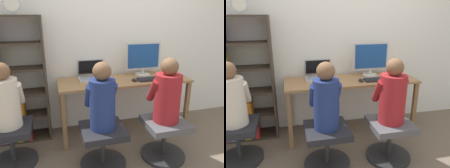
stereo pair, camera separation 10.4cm
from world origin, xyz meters
TOP-DOWN VIEW (x-y plane):
  - ground_plane at (0.00, 0.00)m, footprint 14.00×14.00m
  - wall_back at (0.00, 0.64)m, footprint 10.00×0.05m
  - desk at (0.00, 0.29)m, footprint 1.71×0.58m
  - desktop_monitor at (0.32, 0.42)m, footprint 0.50×0.21m
  - laptop at (-0.40, 0.44)m, footprint 0.36×0.33m
  - keyboard at (0.35, 0.17)m, footprint 0.40×0.15m
  - computer_mouse_by_keyboard at (0.10, 0.17)m, footprint 0.06×0.10m
  - office_chair_left at (0.26, -0.39)m, footprint 0.50×0.50m
  - office_chair_right at (-0.44, -0.36)m, footprint 0.50×0.50m
  - person_at_monitor at (0.26, -0.38)m, footprint 0.34×0.32m
  - person_at_laptop at (-0.44, -0.35)m, footprint 0.32×0.31m
  - bookshelf at (-1.50, 0.44)m, footprint 0.84×0.31m
  - desk_clock at (-1.27, 0.37)m, footprint 0.18×0.03m
  - office_chair_side at (-1.38, -0.07)m, footprint 0.50×0.50m
  - person_near_shelf at (-1.38, -0.06)m, footprint 0.34×0.32m

SIDE VIEW (x-z plane):
  - ground_plane at x=0.00m, z-range 0.00..0.00m
  - office_chair_left at x=0.26m, z-range 0.03..0.49m
  - office_chair_right at x=-0.44m, z-range 0.03..0.49m
  - office_chair_side at x=-1.38m, z-range 0.03..0.49m
  - desk at x=0.00m, z-range 0.29..1.05m
  - bookshelf at x=-1.50m, z-range -0.09..1.48m
  - person_near_shelf at x=-1.38m, z-range 0.41..1.09m
  - person_at_monitor at x=0.26m, z-range 0.42..1.12m
  - person_at_laptop at x=-0.44m, z-range 0.42..1.11m
  - keyboard at x=0.35m, z-range 0.76..0.79m
  - computer_mouse_by_keyboard at x=0.10m, z-range 0.76..0.79m
  - laptop at x=-0.40m, z-range 0.69..0.94m
  - desktop_monitor at x=0.32m, z-range 0.76..1.22m
  - wall_back at x=0.00m, z-range 0.00..2.60m
  - desk_clock at x=-1.27m, z-range 1.58..1.78m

